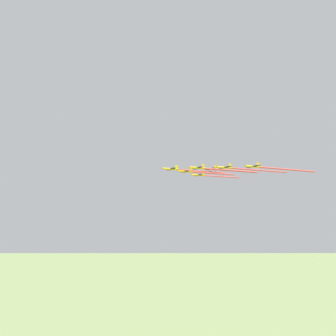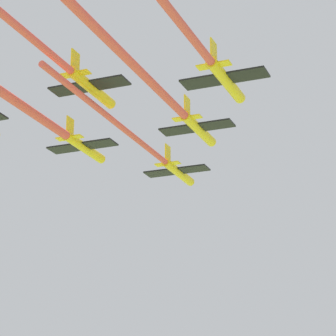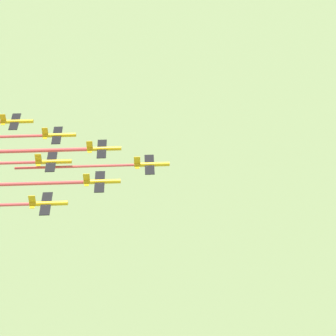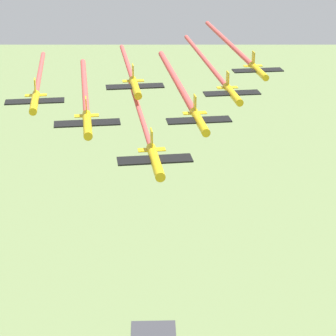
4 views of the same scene
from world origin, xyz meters
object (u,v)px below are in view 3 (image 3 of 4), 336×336
Objects in this scene: jet_2 at (101,182)px; jet_6 at (16,121)px; jet_1 at (103,149)px; jet_4 at (52,162)px; jet_0 at (150,164)px; jet_5 at (47,203)px; jet_3 at (58,135)px.

jet_2 reaches higher than jet_6.
jet_4 reaches higher than jet_1.
jet_0 is 17.44m from jet_2.
jet_0 is at bearing 120.47° from jet_5.
jet_0 is at bearing 90.00° from jet_4.
jet_5 is at bearing -29.54° from jet_1.
jet_4 reaches higher than jet_0.
jet_2 is 1.00× the size of jet_4.
jet_2 is (-11.21, 13.34, 0.62)m from jet_0.
jet_5 is (-22.42, 26.68, 0.03)m from jet_0.
jet_1 is at bearing 59.53° from jet_3.
jet_4 is 1.00× the size of jet_5.
jet_2 is 17.48m from jet_4.
jet_4 is 17.79m from jet_5.
jet_6 is at bearing -150.46° from jet_4.
jet_3 is (6.21, 16.28, -0.18)m from jet_1.
jet_0 is 1.00× the size of jet_4.
jet_2 is at bearing 59.53° from jet_4.
jet_4 is (6.21, 16.28, 1.42)m from jet_2.
jet_0 is 30.11m from jet_4.
jet_2 reaches higher than jet_1.
jet_6 is at bearing -120.47° from jet_3.
jet_1 is (6.21, 16.28, 0.29)m from jet_0.
jet_5 reaches higher than jet_0.
jet_0 is at bearing 120.47° from jet_2.
jet_4 reaches higher than jet_2.
jet_6 reaches higher than jet_3.
jet_0 is 1.00× the size of jet_1.
jet_2 reaches higher than jet_3.
jet_2 is at bearing 120.47° from jet_5.
jet_1 is at bearing 120.47° from jet_4.
jet_3 is 1.00× the size of jet_5.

